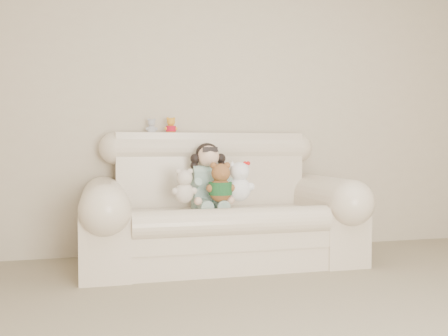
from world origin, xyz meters
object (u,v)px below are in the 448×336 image
Objects in this scene: brown_teddy at (220,178)px; white_cat at (239,177)px; seated_child at (208,175)px; cream_teddy at (184,183)px; sofa at (221,198)px.

white_cat reaches higher than brown_teddy.
seated_child reaches higher than white_cat.
white_cat is at bearing -44.97° from seated_child.
cream_teddy is (-0.43, -0.02, -0.03)m from white_cat.
seated_child is 0.32m from cream_teddy.
seated_child is at bearing 24.08° from cream_teddy.
brown_teddy is (-0.04, -0.14, 0.16)m from sofa.
seated_child is at bearing 134.41° from white_cat.
sofa is 5.82× the size of white_cat.
seated_child is at bearing 105.04° from brown_teddy.
seated_child reaches higher than cream_teddy.
brown_teddy is 0.97× the size of white_cat.
sofa is 0.36m from cream_teddy.
white_cat is at bearing -44.67° from sofa.
brown_teddy is at bearing -105.25° from sofa.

